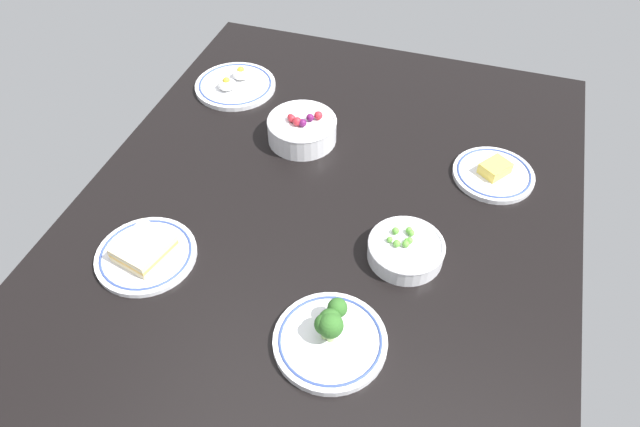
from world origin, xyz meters
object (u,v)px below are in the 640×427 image
at_px(bowl_berries, 302,129).
at_px(plate_sandwich, 145,253).
at_px(bowl_peas, 406,249).
at_px(plate_cheese, 494,173).
at_px(plate_broccoli, 330,336).
at_px(plate_eggs, 235,84).

bearing_deg(bowl_berries, plate_sandwich, 158.55).
xyz_separation_m(bowl_peas, plate_cheese, (0.28, -0.14, -0.01)).
xyz_separation_m(plate_broccoli, plate_cheese, (0.51, -0.22, -0.01)).
distance_m(plate_eggs, plate_cheese, 0.69).
bearing_deg(bowl_berries, plate_cheese, -89.07).
bearing_deg(plate_sandwich, plate_eggs, 6.45).
bearing_deg(plate_broccoli, bowl_peas, -20.00).
bearing_deg(plate_eggs, bowl_peas, -128.09).
distance_m(bowl_peas, plate_cheese, 0.32).
bearing_deg(plate_eggs, plate_broccoli, -144.71).
xyz_separation_m(plate_sandwich, bowl_berries, (0.43, -0.17, 0.02)).
distance_m(bowl_berries, plate_broccoli, 0.55).
xyz_separation_m(plate_sandwich, bowl_peas, (0.15, -0.47, 0.01)).
distance_m(bowl_peas, plate_broccoli, 0.24).
height_order(plate_eggs, plate_broccoli, plate_broccoli).
xyz_separation_m(bowl_berries, plate_broccoli, (-0.50, -0.22, -0.01)).
xyz_separation_m(plate_sandwich, plate_broccoli, (-0.07, -0.39, 0.01)).
height_order(bowl_peas, bowl_berries, bowl_berries).
height_order(bowl_berries, plate_eggs, bowl_berries).
relative_size(bowl_peas, plate_cheese, 0.83).
relative_size(bowl_berries, plate_broccoli, 0.82).
bearing_deg(plate_broccoli, plate_cheese, -23.31).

